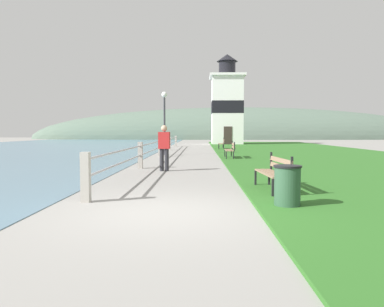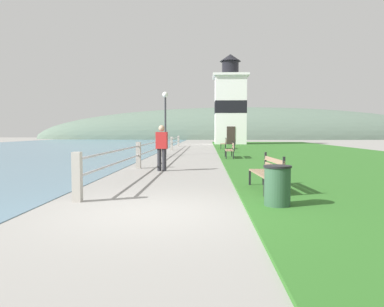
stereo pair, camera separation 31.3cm
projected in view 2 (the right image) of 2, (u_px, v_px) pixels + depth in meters
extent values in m
plane|color=gray|center=(150.00, 213.00, 6.88)|extent=(160.00, 160.00, 0.00)
cube|color=#2D6623|center=(312.00, 154.00, 23.94)|extent=(12.00, 52.22, 0.06)
cube|color=#A8A399|center=(77.00, 177.00, 7.92)|extent=(0.18, 0.18, 1.06)
cube|color=#A8A399|center=(138.00, 155.00, 15.05)|extent=(0.18, 0.18, 1.06)
cube|color=#A8A399|center=(160.00, 147.00, 22.17)|extent=(0.18, 0.18, 1.06)
cube|color=#A8A399|center=(172.00, 143.00, 29.30)|extent=(0.18, 0.18, 1.06)
cube|color=#A8A399|center=(178.00, 141.00, 36.43)|extent=(0.18, 0.18, 1.06)
cylinder|color=#B2B2B7|center=(160.00, 141.00, 22.15)|extent=(0.06, 28.59, 0.06)
cylinder|color=#B2B2B7|center=(160.00, 147.00, 22.17)|extent=(0.06, 28.59, 0.06)
cube|color=#846B51|center=(258.00, 173.00, 9.11)|extent=(0.24, 1.82, 0.04)
cube|color=#846B51|center=(264.00, 173.00, 9.11)|extent=(0.24, 1.82, 0.04)
cube|color=#846B51|center=(270.00, 173.00, 9.12)|extent=(0.24, 1.82, 0.04)
cube|color=#846B51|center=(274.00, 160.00, 9.10)|extent=(0.18, 1.82, 0.11)
cube|color=#846B51|center=(274.00, 167.00, 9.11)|extent=(0.18, 1.82, 0.11)
cube|color=black|center=(265.00, 189.00, 8.24)|extent=(0.05, 0.05, 0.45)
cube|color=black|center=(250.00, 179.00, 10.00)|extent=(0.05, 0.05, 0.45)
cube|color=black|center=(281.00, 189.00, 8.25)|extent=(0.05, 0.05, 0.45)
cube|color=black|center=(263.00, 179.00, 10.02)|extent=(0.05, 0.05, 0.45)
cube|color=black|center=(284.00, 168.00, 8.23)|extent=(0.05, 0.05, 0.49)
cube|color=black|center=(266.00, 161.00, 9.99)|extent=(0.05, 0.05, 0.49)
cube|color=#846B51|center=(226.00, 150.00, 20.26)|extent=(0.16, 1.91, 0.04)
cube|color=#846B51|center=(229.00, 150.00, 20.25)|extent=(0.16, 1.91, 0.04)
cube|color=#846B51|center=(232.00, 150.00, 20.24)|extent=(0.16, 1.91, 0.04)
cube|color=#846B51|center=(233.00, 144.00, 20.22)|extent=(0.10, 1.91, 0.11)
cube|color=#846B51|center=(233.00, 147.00, 20.23)|extent=(0.10, 1.91, 0.11)
cube|color=black|center=(226.00, 156.00, 19.35)|extent=(0.05, 0.05, 0.45)
cube|color=black|center=(225.00, 154.00, 21.21)|extent=(0.05, 0.05, 0.45)
cube|color=black|center=(233.00, 156.00, 19.33)|extent=(0.05, 0.05, 0.45)
cube|color=black|center=(232.00, 154.00, 21.18)|extent=(0.05, 0.05, 0.45)
cube|color=black|center=(234.00, 147.00, 19.30)|extent=(0.05, 0.05, 0.49)
cube|color=black|center=(233.00, 145.00, 21.15)|extent=(0.05, 0.05, 0.49)
cube|color=#846B51|center=(221.00, 144.00, 30.54)|extent=(0.18, 1.94, 0.04)
cube|color=#846B51|center=(223.00, 144.00, 30.53)|extent=(0.18, 1.94, 0.04)
cube|color=#846B51|center=(225.00, 144.00, 30.52)|extent=(0.18, 1.94, 0.04)
cube|color=#846B51|center=(226.00, 140.00, 30.50)|extent=(0.12, 1.94, 0.11)
cube|color=#846B51|center=(226.00, 142.00, 30.51)|extent=(0.12, 1.94, 0.11)
cube|color=black|center=(221.00, 147.00, 29.62)|extent=(0.05, 0.05, 0.45)
cube|color=black|center=(221.00, 146.00, 31.50)|extent=(0.05, 0.05, 0.45)
cube|color=black|center=(226.00, 147.00, 29.59)|extent=(0.05, 0.05, 0.45)
cube|color=black|center=(225.00, 146.00, 31.48)|extent=(0.05, 0.05, 0.45)
cube|color=black|center=(226.00, 141.00, 29.56)|extent=(0.05, 0.05, 0.49)
cube|color=black|center=(226.00, 141.00, 31.44)|extent=(0.05, 0.05, 0.49)
cube|color=white|center=(230.00, 111.00, 42.04)|extent=(3.40, 3.40, 7.52)
cube|color=black|center=(230.00, 108.00, 42.02)|extent=(3.44, 3.44, 1.35)
cube|color=white|center=(230.00, 76.00, 41.81)|extent=(3.91, 3.91, 0.25)
cylinder|color=black|center=(230.00, 68.00, 41.76)|extent=(1.87, 1.87, 1.49)
cone|color=black|center=(230.00, 58.00, 41.69)|extent=(2.34, 2.34, 0.82)
cube|color=#332823|center=(231.00, 136.00, 40.49)|extent=(0.90, 0.06, 2.00)
cylinder|color=#28282D|center=(159.00, 160.00, 14.07)|extent=(0.16, 0.16, 0.84)
cylinder|color=#28282D|center=(164.00, 160.00, 14.04)|extent=(0.16, 0.16, 0.84)
cube|color=#B22323|center=(162.00, 140.00, 14.01)|extent=(0.44, 0.26, 0.63)
sphere|color=tan|center=(162.00, 128.00, 13.98)|extent=(0.23, 0.23, 0.23)
cylinder|color=#2D5138|center=(277.00, 188.00, 7.22)|extent=(0.50, 0.50, 0.80)
cylinder|color=black|center=(278.00, 167.00, 7.19)|extent=(0.54, 0.54, 0.04)
cylinder|color=#333338|center=(165.00, 126.00, 23.50)|extent=(0.12, 0.12, 3.60)
sphere|color=white|center=(165.00, 95.00, 23.39)|extent=(0.36, 0.36, 0.36)
ellipsoid|color=#566B5B|center=(243.00, 139.00, 71.22)|extent=(80.00, 16.00, 12.00)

